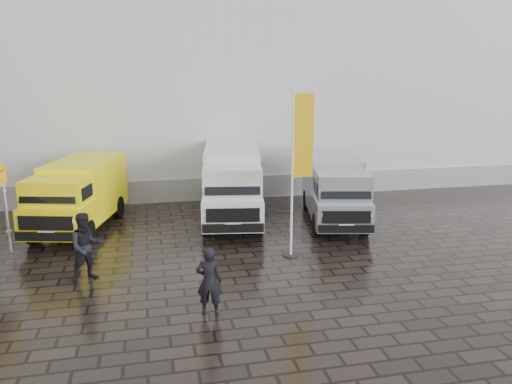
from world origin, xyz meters
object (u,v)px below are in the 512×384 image
wheelie_bin (334,185)px  van_yellow (78,197)px  van_white (232,186)px  person_front (209,281)px  person_tent (86,247)px  van_silver (334,190)px  flagpole (298,163)px

wheelie_bin → van_yellow: bearing=-145.2°
van_yellow → van_white: (5.59, 0.09, 0.13)m
person_front → van_yellow: bearing=-48.7°
van_yellow → wheelie_bin: size_ratio=5.42×
person_front → person_tent: size_ratio=0.88×
van_silver → person_front: size_ratio=3.37×
van_yellow → person_front: van_yellow is taller
van_yellow → flagpole: (6.90, -4.21, 1.69)m
van_silver → van_white: bearing=177.3°
person_tent → van_white: bearing=25.6°
person_tent → person_front: bearing=-62.4°
van_yellow → person_front: 8.45m
van_yellow → van_white: van_white is taller
van_white → van_yellow: bearing=-170.1°
wheelie_bin → person_tent: (-10.04, -7.70, 0.46)m
flagpole → person_tent: flagpole is taller
person_front → flagpole: bearing=-118.4°
van_silver → flagpole: bearing=-114.2°
van_yellow → van_white: bearing=15.4°
wheelie_bin → person_front: person_front is taller
wheelie_bin → person_tent: size_ratio=0.51×
van_yellow → wheelie_bin: bearing=29.5°
flagpole → person_front: (-3.12, -3.34, -2.06)m
van_silver → van_yellow: bearing=-173.3°
wheelie_bin → person_tent: 12.66m
wheelie_bin → person_front: (-7.04, -10.45, 0.35)m
van_yellow → person_tent: 4.87m
person_front → van_silver: bearing=-115.2°
van_silver → person_tent: 9.42m
flagpole → person_front: 5.02m
van_silver → person_front: van_silver is taller
van_white → person_front: 7.87m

